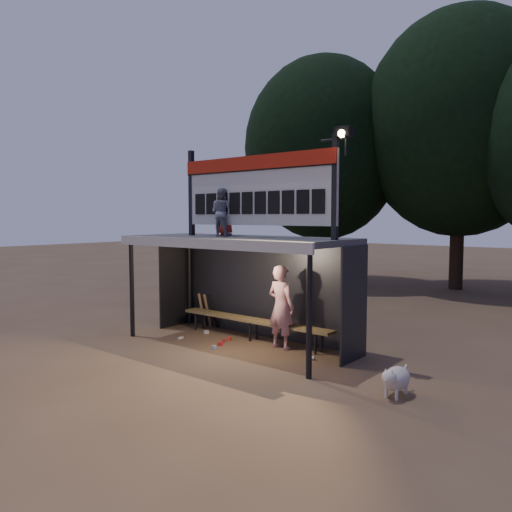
% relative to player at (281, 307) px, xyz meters
% --- Properties ---
extents(ground, '(80.00, 80.00, 0.00)m').
position_rel_player_xyz_m(ground, '(-0.88, -0.38, -0.87)').
color(ground, brown).
rests_on(ground, ground).
extents(player, '(0.67, 0.46, 1.75)m').
position_rel_player_xyz_m(player, '(0.00, 0.00, 0.00)').
color(player, white).
rests_on(player, ground).
extents(child_a, '(0.54, 0.44, 1.03)m').
position_rel_player_xyz_m(child_a, '(-1.23, -0.47, 1.96)').
color(child_a, gray).
rests_on(child_a, dugout_shelter).
extents(child_b, '(0.65, 0.61, 1.11)m').
position_rel_player_xyz_m(child_b, '(-1.57, -0.00, 2.00)').
color(child_b, '#B5271B').
rests_on(child_b, dugout_shelter).
extents(dugout_shelter, '(5.10, 2.08, 2.32)m').
position_rel_player_xyz_m(dugout_shelter, '(-0.88, -0.14, 0.97)').
color(dugout_shelter, '#424245').
rests_on(dugout_shelter, ground).
extents(scoreboard_assembly, '(4.10, 0.27, 1.99)m').
position_rel_player_xyz_m(scoreboard_assembly, '(-0.32, -0.39, 2.45)').
color(scoreboard_assembly, black).
rests_on(scoreboard_assembly, dugout_shelter).
extents(bench, '(4.00, 0.35, 0.48)m').
position_rel_player_xyz_m(bench, '(-0.88, 0.17, -0.44)').
color(bench, olive).
rests_on(bench, ground).
extents(tree_left, '(6.46, 6.46, 9.27)m').
position_rel_player_xyz_m(tree_left, '(-4.88, 9.62, 4.64)').
color(tree_left, black).
rests_on(tree_left, ground).
extents(tree_mid, '(7.22, 7.22, 10.36)m').
position_rel_player_xyz_m(tree_mid, '(0.12, 11.12, 5.29)').
color(tree_mid, '#302115').
rests_on(tree_mid, ground).
extents(dog, '(0.36, 0.81, 0.49)m').
position_rel_player_xyz_m(dog, '(3.02, -1.17, -0.60)').
color(dog, beige).
rests_on(dog, ground).
extents(bats, '(0.47, 0.32, 0.84)m').
position_rel_player_xyz_m(bats, '(-2.56, 0.44, -0.44)').
color(bats, '#A6794D').
rests_on(bats, ground).
extents(litter, '(3.22, 0.99, 0.08)m').
position_rel_player_xyz_m(litter, '(-1.16, -0.48, -0.84)').
color(litter, red).
rests_on(litter, ground).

